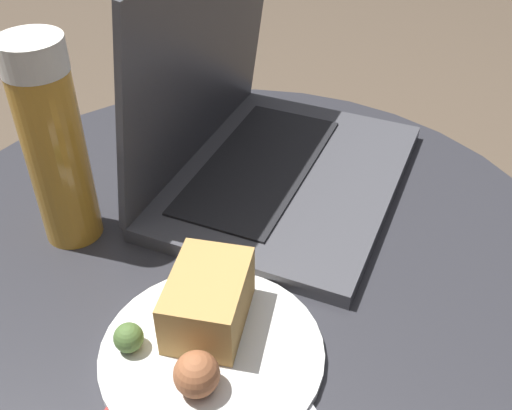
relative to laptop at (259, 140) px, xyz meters
name	(u,v)px	position (x,y,z in m)	size (l,w,h in m)	color
table	(235,337)	(-0.13, -0.06, -0.19)	(0.75, 0.75, 0.54)	black
napkin	(194,374)	(-0.27, -0.13, -0.05)	(0.17, 0.14, 0.00)	#B7332D
laptop	(259,140)	(0.00, 0.00, 0.00)	(0.39, 0.34, 0.27)	#47474C
beer_glass	(54,145)	(-0.21, 0.10, 0.06)	(0.06, 0.06, 0.23)	gold
snack_plate	(207,330)	(-0.24, -0.12, -0.03)	(0.20, 0.20, 0.06)	silver
fork	(276,364)	(-0.22, -0.18, -0.05)	(0.08, 0.15, 0.00)	#B2B2B7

